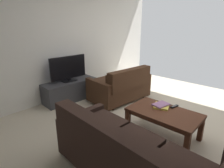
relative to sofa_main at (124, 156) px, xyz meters
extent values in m
cube|color=beige|center=(0.31, -1.32, -0.36)|extent=(4.93, 5.84, 0.01)
cube|color=white|center=(2.77, -1.32, 1.00)|extent=(0.12, 5.84, 2.71)
cylinder|color=black|center=(0.73, -0.44, -0.33)|extent=(0.05, 0.05, 0.06)
cylinder|color=black|center=(0.77, 0.20, -0.33)|extent=(0.05, 0.05, 0.06)
cube|color=black|center=(0.00, -0.07, -0.12)|extent=(1.72, 0.87, 0.34)
cube|color=black|center=(-0.01, -0.09, 0.10)|extent=(0.56, 0.70, 0.10)
cube|color=black|center=(0.55, -0.13, 0.10)|extent=(0.56, 0.70, 0.10)
cube|color=black|center=(0.02, 0.25, 0.24)|extent=(1.68, 0.29, 0.48)
cube|color=black|center=(0.01, 0.14, 0.24)|extent=(0.51, 0.15, 0.34)
cube|color=black|center=(0.57, 0.10, 0.24)|extent=(0.51, 0.15, 0.34)
cube|color=black|center=(0.88, -0.13, -0.05)|extent=(0.15, 0.77, 0.50)
cylinder|color=black|center=(1.88, -2.35, -0.33)|extent=(0.06, 0.06, 0.06)
cylinder|color=black|center=(2.00, -1.37, -0.33)|extent=(0.06, 0.06, 0.06)
cylinder|color=black|center=(1.23, -2.28, -0.33)|extent=(0.06, 0.06, 0.06)
cylinder|color=black|center=(1.34, -1.29, -0.33)|extent=(0.06, 0.06, 0.06)
cube|color=#422819|center=(1.61, -1.82, -0.11)|extent=(0.91, 1.24, 0.37)
cube|color=#422819|center=(1.60, -2.11, 0.12)|extent=(0.74, 0.61, 0.10)
cube|color=#422819|center=(1.66, -1.54, 0.12)|extent=(0.74, 0.61, 0.10)
cube|color=#422819|center=(1.28, -1.79, 0.23)|extent=(0.31, 1.17, 0.42)
cube|color=#422819|center=(1.36, -2.08, 0.23)|extent=(0.18, 0.53, 0.29)
cube|color=#422819|center=(1.42, -1.51, 0.23)|extent=(0.18, 0.53, 0.29)
cube|color=#422819|center=(1.54, -2.45, -0.04)|extent=(0.79, 0.19, 0.53)
cube|color=#422819|center=(1.68, -1.20, -0.04)|extent=(0.79, 0.19, 0.53)
cube|color=#4C2819|center=(0.12, -1.15, 0.06)|extent=(1.08, 0.64, 0.04)
cube|color=#4C2819|center=(0.12, -1.15, 0.01)|extent=(0.99, 0.58, 0.05)
cube|color=#4C2819|center=(-0.37, -1.42, -0.16)|extent=(0.07, 0.07, 0.39)
cube|color=#4C2819|center=(0.62, -1.42, -0.16)|extent=(0.07, 0.07, 0.39)
cube|color=#4C2819|center=(-0.37, -0.87, -0.16)|extent=(0.07, 0.07, 0.39)
cube|color=#4C2819|center=(0.62, -0.87, -0.16)|extent=(0.07, 0.07, 0.39)
cube|color=#38383D|center=(2.46, -1.03, -0.12)|extent=(0.55, 1.28, 0.47)
cube|color=black|center=(2.59, -1.04, -0.12)|extent=(0.09, 1.06, 0.28)
cube|color=black|center=(2.49, -0.91, -0.12)|extent=(0.21, 0.25, 0.06)
cube|color=black|center=(2.46, -1.03, 0.12)|extent=(0.22, 0.33, 0.02)
cube|color=black|center=(2.46, -1.03, 0.16)|extent=(0.04, 0.06, 0.06)
cube|color=black|center=(2.46, -1.03, 0.43)|extent=(0.09, 0.89, 0.51)
cube|color=navy|center=(2.48, -1.03, 0.43)|extent=(0.06, 0.85, 0.48)
cube|color=#E0CC4C|center=(0.23, -1.27, 0.09)|extent=(0.30, 0.32, 0.03)
cube|color=#996699|center=(0.25, -1.27, 0.12)|extent=(0.23, 0.29, 0.02)
cube|color=black|center=(0.08, -1.40, 0.09)|extent=(0.08, 0.17, 0.02)
cube|color=#59595B|center=(0.08, -1.40, 0.10)|extent=(0.06, 0.11, 0.00)
camera|label=1|loc=(-1.05, 1.35, 1.41)|focal=30.01mm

